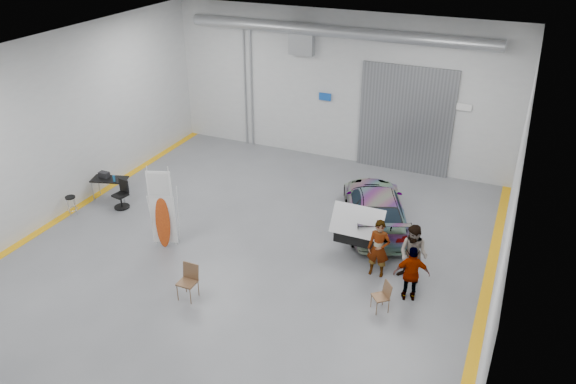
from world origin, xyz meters
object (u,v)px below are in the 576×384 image
at_px(person_b, 413,254).
at_px(person_c, 412,274).
at_px(person_a, 379,248).
at_px(folding_chair_far, 380,302).
at_px(sedan_car, 375,207).
at_px(work_table, 108,178).
at_px(office_chair, 122,196).
at_px(surfboard_display, 160,214).
at_px(shop_stool, 72,206).
at_px(folding_chair_near, 188,288).

bearing_deg(person_b, person_c, -65.14).
height_order(person_a, folding_chair_far, person_a).
distance_m(sedan_car, work_table, 9.47).
bearing_deg(office_chair, surfboard_display, -18.24).
height_order(shop_stool, work_table, work_table).
bearing_deg(folding_chair_far, folding_chair_near, -112.35).
bearing_deg(office_chair, shop_stool, -127.07).
bearing_deg(person_b, office_chair, -166.44).
relative_size(surfboard_display, work_table, 1.98).
xyz_separation_m(folding_chair_far, shop_stool, (-10.98, 0.70, 0.09)).
bearing_deg(office_chair, work_table, 165.98).
relative_size(sedan_car, person_c, 2.81).
xyz_separation_m(person_b, folding_chair_far, (-0.45, -1.62, -0.62)).
relative_size(person_b, folding_chair_near, 1.79).
distance_m(work_table, office_chair, 0.99).
height_order(folding_chair_near, work_table, work_table).
height_order(sedan_car, folding_chair_near, sedan_car).
bearing_deg(surfboard_display, folding_chair_near, -61.21).
height_order(person_a, surfboard_display, surfboard_display).
bearing_deg(sedan_car, shop_stool, -1.98).
relative_size(person_b, work_table, 1.29).
relative_size(person_c, surfboard_display, 0.60).
bearing_deg(work_table, person_a, -3.96).
xyz_separation_m(sedan_car, folding_chair_far, (1.35, -4.21, -0.41)).
height_order(folding_chair_far, work_table, work_table).
bearing_deg(person_c, person_b, -97.61).
xyz_separation_m(person_c, folding_chair_near, (-5.48, -2.34, -0.51)).
distance_m(person_c, shop_stool, 11.59).
height_order(folding_chair_near, shop_stool, folding_chair_near).
xyz_separation_m(folding_chair_near, office_chair, (-4.88, 3.40, 0.13)).
distance_m(person_c, folding_chair_near, 5.98).
height_order(sedan_car, shop_stool, sedan_car).
bearing_deg(office_chair, person_b, 9.14).
distance_m(sedan_car, office_chair, 8.74).
distance_m(surfboard_display, work_table, 4.04).
relative_size(person_a, office_chair, 1.75).
bearing_deg(person_c, surfboard_display, -14.55).
height_order(person_c, folding_chair_near, person_c).
xyz_separation_m(person_b, office_chair, (-10.21, 0.21, -0.44)).
distance_m(person_b, shop_stool, 11.48).
xyz_separation_m(person_c, folding_chair_far, (-0.60, -0.77, -0.56)).
relative_size(shop_stool, work_table, 0.51).
bearing_deg(shop_stool, sedan_car, 20.02).
relative_size(person_c, shop_stool, 2.35).
relative_size(person_a, work_table, 1.29).
distance_m(surfboard_display, folding_chair_near, 2.99).
bearing_deg(person_b, surfboard_display, -155.59).
distance_m(folding_chair_near, work_table, 6.88).
bearing_deg(office_chair, folding_chair_far, -0.31).
relative_size(sedan_car, folding_chair_near, 4.66).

